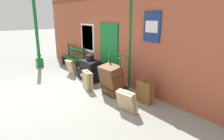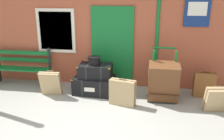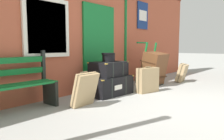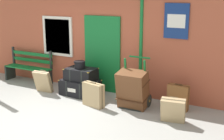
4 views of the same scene
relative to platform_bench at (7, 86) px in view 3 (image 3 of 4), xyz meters
The scene contains 12 objects.
ground_plane 3.21m from the platform_bench, 42.84° to the right, with size 60.00×60.00×0.00m, color gray.
brick_facade 2.63m from the platform_bench, 10.63° to the left, with size 10.40×0.35×3.20m.
platform_bench is the anchor object (origin of this frame).
steamer_trunk_base 2.15m from the platform_bench, ahead, with size 1.05×0.72×0.43m.
steamer_trunk_middle 2.16m from the platform_bench, ahead, with size 0.82×0.56×0.33m.
round_hatbox 2.18m from the platform_bench, ahead, with size 0.31×0.30×0.20m.
porters_trolley 3.79m from the platform_bench, ahead, with size 0.71×0.56×1.20m.
large_brown_trunk 3.81m from the platform_bench, ahead, with size 0.70×0.59×0.94m.
suitcase_umber 4.77m from the platform_bench, ahead, with size 0.51×0.21×0.65m.
suitcase_olive 3.01m from the platform_bench, 17.35° to the right, with size 0.61×0.32×0.62m.
suitcase_caramel 1.27m from the platform_bench, 30.79° to the right, with size 0.52×0.31×0.64m.
suitcase_cream 4.97m from the platform_bench, 10.75° to the right, with size 0.55×0.38×0.57m.
Camera 3 is at (-3.95, -1.33, 1.09)m, focal length 35.30 mm.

